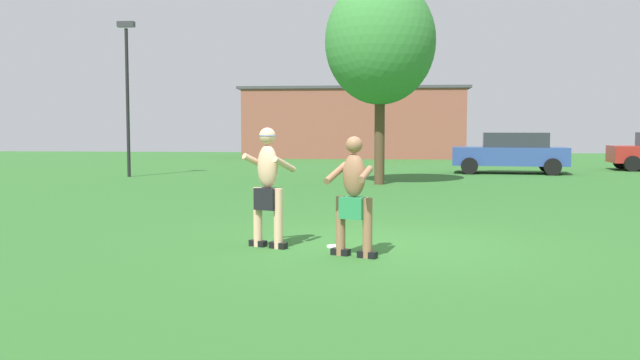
# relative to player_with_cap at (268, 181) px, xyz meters

# --- Properties ---
(ground_plane) EXTENTS (80.00, 80.00, 0.00)m
(ground_plane) POSITION_rel_player_with_cap_xyz_m (1.57, 0.29, -0.97)
(ground_plane) COLOR #2D6628
(player_with_cap) EXTENTS (0.77, 0.73, 1.75)m
(player_with_cap) POSITION_rel_player_with_cap_xyz_m (0.00, 0.00, 0.00)
(player_with_cap) COLOR black
(player_with_cap) RESTS_ON ground_plane
(player_in_green) EXTENTS (0.72, 0.74, 1.62)m
(player_in_green) POSITION_rel_player_with_cap_xyz_m (1.27, -0.60, -0.12)
(player_in_green) COLOR black
(player_in_green) RESTS_ON ground_plane
(frisbee) EXTENTS (0.24, 0.24, 0.03)m
(frisbee) POSITION_rel_player_with_cap_xyz_m (0.96, 0.11, -0.95)
(frisbee) COLOR white
(frisbee) RESTS_ON ground_plane
(car_blue_near_post) EXTENTS (4.47, 2.41, 1.58)m
(car_blue_near_post) POSITION_rel_player_with_cap_xyz_m (6.42, 17.30, -0.14)
(car_blue_near_post) COLOR #2D478C
(car_blue_near_post) RESTS_ON ground_plane
(lamp_post) EXTENTS (0.60, 0.24, 5.53)m
(lamp_post) POSITION_rel_player_with_cap_xyz_m (-7.60, 14.01, 2.44)
(lamp_post) COLOR black
(lamp_post) RESTS_ON ground_plane
(outbuilding_behind_lot) EXTENTS (13.38, 4.81, 4.18)m
(outbuilding_behind_lot) POSITION_rel_player_with_cap_xyz_m (-0.39, 31.51, 1.13)
(outbuilding_behind_lot) COLOR brown
(outbuilding_behind_lot) RESTS_ON ground_plane
(tree_right_field) EXTENTS (3.39, 3.39, 6.32)m
(tree_right_field) POSITION_rel_player_with_cap_xyz_m (1.43, 11.52, 3.41)
(tree_right_field) COLOR #4C3823
(tree_right_field) RESTS_ON ground_plane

